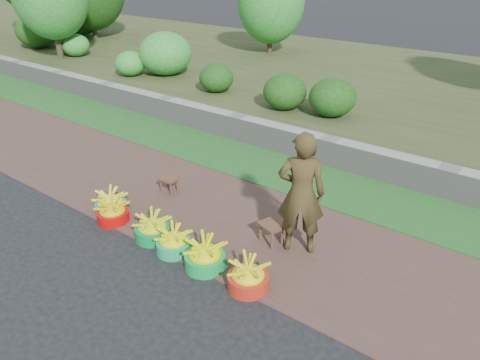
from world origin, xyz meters
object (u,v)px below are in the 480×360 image
Objects in this scene: stool_right at (271,228)px; basin_c at (152,228)px; basin_d at (173,242)px; basin_e at (205,256)px; stool_left at (169,181)px; basin_f at (248,277)px; vendor_woman at (301,194)px; basin_b at (113,212)px; basin_a at (111,203)px.

basin_c is at bearing -147.17° from stool_right.
basin_d is (0.48, -0.06, -0.01)m from basin_c.
basin_e reaches higher than stool_right.
basin_f is at bearing -25.24° from stool_left.
vendor_woman is at bearing 86.54° from basin_f.
basin_f is (2.62, -0.02, 0.01)m from basin_b.
basin_a reaches higher than stool_left.
basin_e is 1.05× the size of basin_f.
basin_f is (1.77, -0.06, 0.00)m from basin_c.
vendor_woman reaches higher than basin_e.
basin_e is 2.24m from stool_left.
basin_c reaches higher than basin_d.
basin_e is 1.53m from vendor_woman.
stool_left is at bearing 174.38° from stool_right.
basin_a is 0.29× the size of vendor_woman.
stool_right is (0.97, 1.00, 0.10)m from basin_d.
basin_b is 2.62m from basin_f.
basin_e is 1.07m from stool_right.
basin_b is 2.50m from stool_right.
vendor_woman is at bearing 15.40° from stool_right.
basin_e is at bearing -0.59° from basin_b.
basin_f is 1.32m from vendor_woman.
basin_f is 1.05m from stool_right.
basin_f reaches higher than basin_b.
basin_f is 0.30× the size of vendor_woman.
basin_a is 2.67m from stool_right.
basin_e is 0.71m from basin_f.
basin_d is 1.29m from basin_f.
basin_d is at bearing -134.36° from stool_right.
basin_a is 0.92× the size of basin_e.
basin_d reaches higher than stool_right.
stool_right is (2.30, 0.98, 0.10)m from basin_b.
stool_left is 2.28m from stool_right.
basin_b is 1.20× the size of stool_right.
basin_e is 1.76× the size of stool_left.
vendor_woman is (1.36, 1.10, 0.74)m from basin_d.
basin_a is 2.16m from basin_e.
basin_a reaches higher than stool_right.
basin_d is 1.57× the size of stool_left.
stool_right is (0.39, 1.00, 0.08)m from basin_e.
basin_b reaches higher than stool_left.
basin_c is at bearing 178.13° from basin_f.
basin_b reaches higher than stool_right.
basin_c and basin_f have the same top height.
basin_b is 1.20m from stool_left.
basin_b is at bearing -91.45° from stool_left.
basin_d is at bearing -43.25° from stool_left.
basin_a is at bearing -104.48° from stool_left.
basin_a is 1.58m from basin_d.
stool_left is at bearing 136.75° from basin_d.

